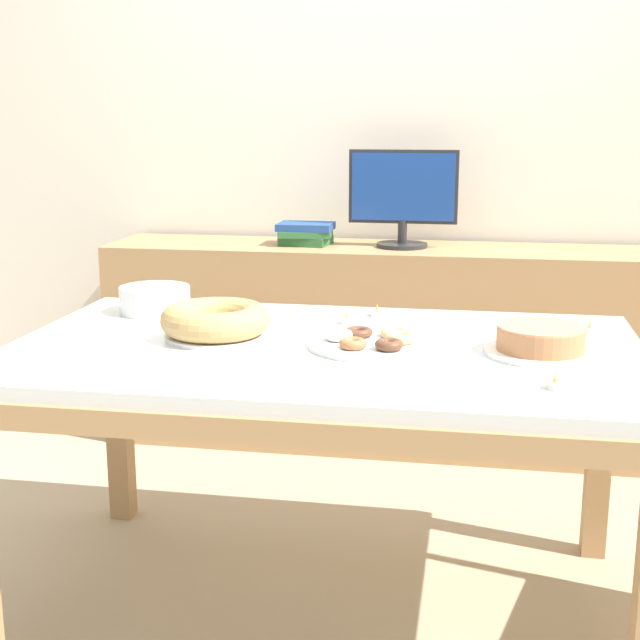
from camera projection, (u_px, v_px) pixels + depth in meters
The scene contains 15 objects.
ground_plane at pixel (324, 604), 2.46m from camera, with size 12.00×12.00×0.00m, color tan.
wall_back at pixel (390, 120), 3.70m from camera, with size 8.00×0.10×2.60m, color silver.
dining_table at pixel (325, 376), 2.32m from camera, with size 1.65×1.00×0.74m.
sideboard at pixel (379, 346), 3.61m from camera, with size 2.18×0.44×0.81m.
computer_monitor at pixel (403, 199), 3.46m from camera, with size 0.42×0.20×0.38m.
book_stack at pixel (306, 233), 3.56m from camera, with size 0.22×0.19×0.09m.
cake_chocolate_round at pixel (540, 341), 2.20m from camera, with size 0.28×0.28×0.07m.
cake_golden_bundt at pixel (215, 321), 2.35m from camera, with size 0.29×0.29×0.09m.
pastry_platter at pixel (373, 342), 2.27m from camera, with size 0.33×0.33×0.04m.
plate_stack at pixel (155, 300), 2.66m from camera, with size 0.21×0.21×0.08m.
tealight_near_cakes at pixel (233, 305), 2.73m from camera, with size 0.04×0.04×0.04m.
tealight_right_edge at pixel (346, 320), 2.53m from camera, with size 0.04×0.04×0.04m.
tealight_left_edge at pixel (589, 330), 2.42m from camera, with size 0.04×0.04×0.04m.
tealight_centre at pixel (555, 384), 1.92m from camera, with size 0.04×0.04×0.04m.
tealight_near_front at pixel (377, 313), 2.62m from camera, with size 0.04×0.04×0.04m.
Camera 1 is at (0.38, -2.19, 1.32)m, focal length 50.00 mm.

